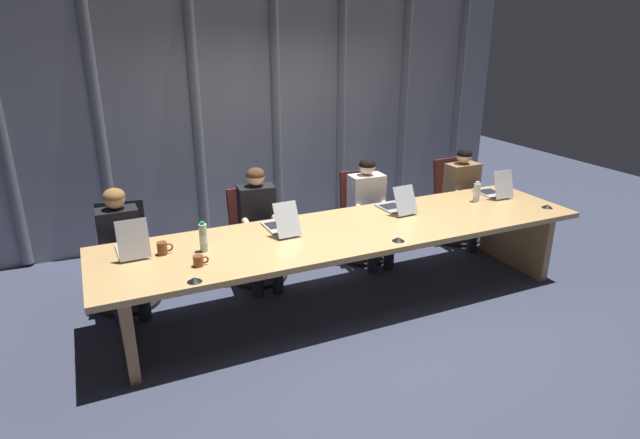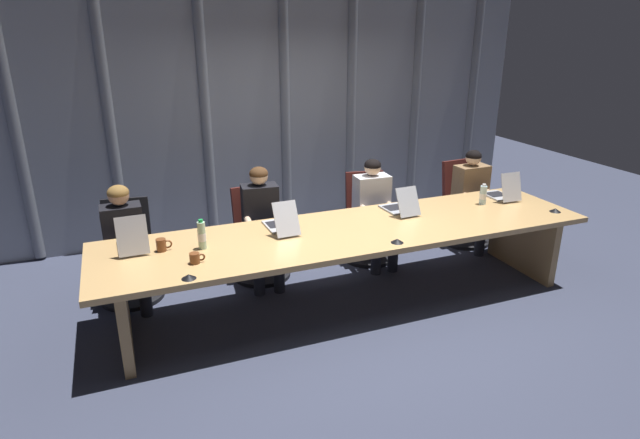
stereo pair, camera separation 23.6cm
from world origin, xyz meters
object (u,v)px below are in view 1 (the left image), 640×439
(laptop_center, at_px, (396,205))
(water_bottle_primary, at_px, (477,193))
(person_left_end, at_px, (121,244))
(person_center, at_px, (370,205))
(person_right_mid, at_px, (466,191))
(conference_mic_left_side, at_px, (398,239))
(office_chair_left_end, at_px, (125,266))
(conference_mic_middle, at_px, (547,206))
(laptop_right_mid, at_px, (494,190))
(coffee_mug_near, at_px, (163,248))
(office_chair_center, at_px, (363,226))
(coffee_mug_far, at_px, (199,261))
(person_left_mid, at_px, (259,221))
(office_chair_right_mid, at_px, (455,209))
(laptop_left_mid, at_px, (280,224))
(office_chair_left_mid, at_px, (256,244))
(laptop_left_end, at_px, (132,247))
(conference_mic_right_side, at_px, (194,280))
(water_bottle_secondary, at_px, (203,238))

(laptop_center, height_order, water_bottle_primary, laptop_center)
(person_left_end, bearing_deg, laptop_center, 78.26)
(laptop_center, xyz_separation_m, person_center, (-0.02, 0.48, -0.15))
(person_right_mid, height_order, conference_mic_left_side, person_right_mid)
(person_right_mid, bearing_deg, office_chair_left_end, -93.81)
(conference_mic_middle, bearing_deg, water_bottle_primary, 138.20)
(laptop_center, height_order, person_right_mid, person_right_mid)
(laptop_center, relative_size, laptop_right_mid, 1.06)
(person_center, bearing_deg, coffee_mug_near, -72.37)
(office_chair_center, height_order, coffee_mug_far, office_chair_center)
(office_chair_left_end, bearing_deg, person_center, 94.92)
(person_left_mid, height_order, person_right_mid, person_left_mid)
(person_right_mid, relative_size, coffee_mug_far, 9.37)
(conference_mic_middle, bearing_deg, office_chair_right_mid, 97.47)
(coffee_mug_far, distance_m, conference_mic_left_side, 1.68)
(laptop_left_mid, relative_size, laptop_right_mid, 1.16)
(office_chair_left_mid, distance_m, conference_mic_left_side, 1.64)
(laptop_left_end, relative_size, water_bottle_primary, 1.88)
(laptop_center, distance_m, conference_mic_right_side, 2.29)
(person_right_mid, height_order, water_bottle_primary, person_right_mid)
(office_chair_center, bearing_deg, person_left_mid, -73.30)
(person_center, height_order, conference_mic_right_side, person_center)
(laptop_left_end, bearing_deg, person_right_mid, -83.77)
(laptop_right_mid, distance_m, person_center, 1.36)
(coffee_mug_near, bearing_deg, conference_mic_right_side, -78.00)
(coffee_mug_near, bearing_deg, laptop_left_end, 154.22)
(office_chair_right_mid, height_order, coffee_mug_far, office_chair_right_mid)
(person_left_end, xyz_separation_m, person_center, (2.56, 0.00, 0.00))
(laptop_left_mid, bearing_deg, laptop_right_mid, -91.28)
(person_center, bearing_deg, person_right_mid, 92.48)
(office_chair_right_mid, height_order, coffee_mug_near, office_chair_right_mid)
(person_left_end, relative_size, conference_mic_right_side, 10.39)
(office_chair_right_mid, height_order, water_bottle_secondary, water_bottle_secondary)
(office_chair_left_mid, relative_size, conference_mic_left_side, 8.42)
(person_center, bearing_deg, office_chair_right_mid, 99.63)
(water_bottle_secondary, bearing_deg, water_bottle_primary, 2.13)
(laptop_left_end, relative_size, person_left_end, 0.36)
(person_center, bearing_deg, person_left_mid, -87.64)
(laptop_left_mid, bearing_deg, conference_mic_middle, -103.00)
(conference_mic_left_side, bearing_deg, person_left_end, 151.60)
(water_bottle_secondary, bearing_deg, laptop_right_mid, 3.50)
(office_chair_left_mid, distance_m, person_right_mid, 2.59)
(conference_mic_left_side, distance_m, conference_mic_right_side, 1.76)
(coffee_mug_near, bearing_deg, office_chair_left_mid, 37.40)
(laptop_left_mid, distance_m, coffee_mug_far, 0.95)
(office_chair_right_mid, relative_size, conference_mic_right_side, 8.85)
(water_bottle_secondary, relative_size, conference_mic_right_side, 2.34)
(laptop_right_mid, relative_size, conference_mic_left_side, 3.80)
(laptop_center, xyz_separation_m, conference_mic_right_side, (-2.17, -0.73, -0.04))
(person_left_mid, xyz_separation_m, water_bottle_primary, (2.21, -0.59, 0.17))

